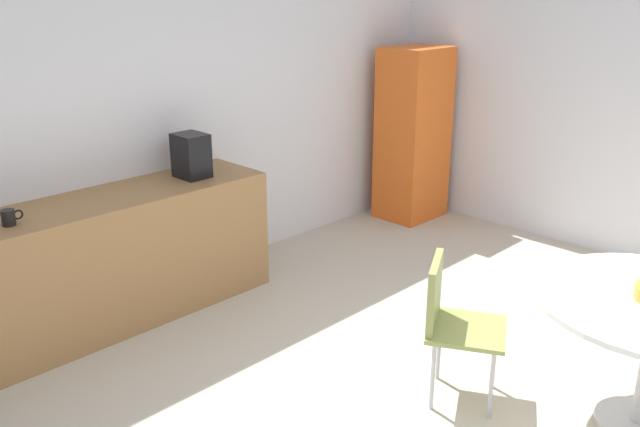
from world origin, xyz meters
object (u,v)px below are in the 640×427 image
object	(u,v)px
chair_olive	(450,314)
locker_cabinet	(413,134)
coffee_maker	(191,156)
mug_white	(9,217)

from	to	relation	value
chair_olive	locker_cabinet	bearing A→B (deg)	41.37
chair_olive	coffee_maker	world-z (taller)	coffee_maker
mug_white	coffee_maker	bearing A→B (deg)	3.42
mug_white	coffee_maker	size ratio (longest dim) A/B	0.40
chair_olive	coffee_maker	bearing A→B (deg)	94.33
mug_white	coffee_maker	distance (m)	1.36
chair_olive	coffee_maker	distance (m)	2.24
locker_cabinet	mug_white	bearing A→B (deg)	179.71
chair_olive	mug_white	bearing A→B (deg)	126.03
locker_cabinet	chair_olive	xyz separation A→B (m)	(-2.35, -2.07, -0.31)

